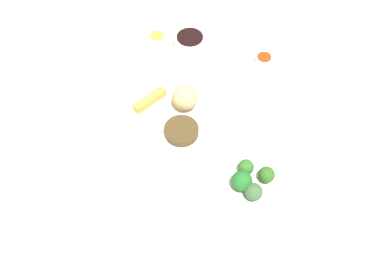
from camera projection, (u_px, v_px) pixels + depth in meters
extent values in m
cube|color=white|center=(179.00, 113.00, 1.23)|extent=(2.20, 2.20, 0.02)
cylinder|color=white|center=(166.00, 119.00, 1.19)|extent=(0.27, 0.27, 0.02)
sphere|color=tan|center=(184.00, 97.00, 1.18)|extent=(0.07, 0.07, 0.07)
cube|color=gold|center=(150.00, 100.00, 1.21)|extent=(0.07, 0.11, 0.03)
cube|color=beige|center=(145.00, 130.00, 1.15)|extent=(0.09, 0.09, 0.01)
cylinder|color=#48371C|center=(181.00, 131.00, 1.15)|extent=(0.10, 0.10, 0.02)
cylinder|color=white|center=(251.00, 182.00, 1.08)|extent=(0.19, 0.19, 0.01)
sphere|color=#2F6B24|center=(246.00, 167.00, 1.07)|extent=(0.04, 0.04, 0.04)
sphere|color=#216926|center=(242.00, 181.00, 1.04)|extent=(0.05, 0.05, 0.05)
sphere|color=#2F621F|center=(266.00, 175.00, 1.06)|extent=(0.04, 0.04, 0.04)
sphere|color=#396237|center=(254.00, 192.00, 1.03)|extent=(0.05, 0.05, 0.05)
cylinder|color=white|center=(190.00, 41.00, 1.36)|extent=(0.11, 0.11, 0.03)
cylinder|color=black|center=(190.00, 37.00, 1.35)|extent=(0.09, 0.09, 0.00)
cylinder|color=white|center=(264.00, 60.00, 1.32)|extent=(0.05, 0.05, 0.02)
cylinder|color=red|center=(264.00, 57.00, 1.31)|extent=(0.04, 0.04, 0.00)
cylinder|color=white|center=(157.00, 39.00, 1.38)|extent=(0.05, 0.05, 0.02)
cylinder|color=gold|center=(157.00, 36.00, 1.37)|extent=(0.04, 0.04, 0.00)
cylinder|color=silver|center=(89.00, 163.00, 1.08)|extent=(0.07, 0.07, 0.06)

